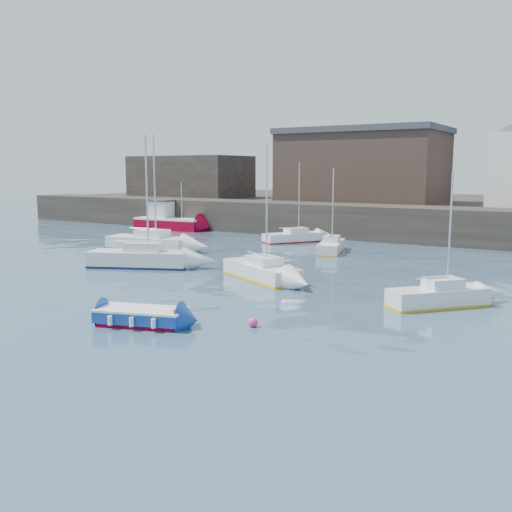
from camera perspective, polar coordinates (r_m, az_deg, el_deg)
The scene contains 15 objects.
water at distance 22.28m, azimuth -16.57°, elevation -7.77°, with size 220.00×220.00×0.00m, color #2D4760.
quay_wall at distance 51.90m, azimuth 13.47°, elevation 3.24°, with size 90.00×5.00×3.00m, color #28231E.
land_strip at distance 69.19m, azimuth 18.17°, elevation 4.25°, with size 90.00×32.00×2.80m, color #28231E.
warehouse at distance 61.25m, azimuth 10.63°, elevation 8.91°, with size 16.40×10.40×7.60m.
bldg_west at distance 71.38m, azimuth -6.57°, elevation 7.88°, with size 14.00×8.00×5.00m.
blue_dinghy at distance 23.30m, azimuth -11.41°, elevation -5.88°, with size 3.91×2.57×0.69m.
fishing_boat at distance 60.09m, azimuth -8.73°, elevation 3.55°, with size 7.68×3.55×4.92m.
sailboat_a at distance 37.05m, azimuth -11.55°, elevation -0.20°, with size 6.65×4.42×8.28m.
sailboat_b at distance 32.37m, azimuth 0.56°, elevation -1.46°, with size 6.02×4.32×7.48m.
sailboat_c at distance 27.22m, azimuth 17.79°, elevation -3.84°, with size 4.22×4.48×6.15m.
sailboat_e at distance 44.98m, azimuth -10.62°, elevation 1.34°, with size 7.04×2.98×8.79m.
sailboat_f at distance 43.30m, azimuth 7.53°, elevation 0.97°, with size 2.84×5.09×6.30m.
sailboat_h at distance 49.13m, azimuth 3.78°, elevation 1.92°, with size 4.32×5.33×6.79m.
buoy_mid at distance 22.71m, azimuth -0.30°, elevation -7.09°, with size 0.39×0.39×0.39m, color #FF33A4.
buoy_far at distance 32.72m, azimuth 3.34°, elevation -2.23°, with size 0.40×0.40×0.40m, color #FF33A4.
Camera 1 is at (16.10, -14.12, 6.15)m, focal length 40.00 mm.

